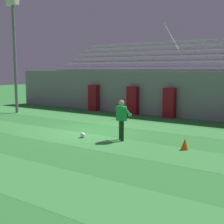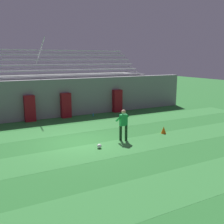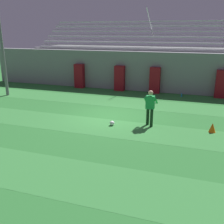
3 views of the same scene
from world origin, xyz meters
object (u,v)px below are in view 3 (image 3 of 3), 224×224
at_px(padding_pillar_gate_left, 120,78).
at_px(soccer_ball, 112,123).
at_px(padding_pillar_far_left, 79,76).
at_px(padding_pillar_far_right, 221,84).
at_px(padding_pillar_gate_right, 155,80).
at_px(water_bottle, 182,95).
at_px(goalkeeper, 150,106).
at_px(traffic_cone, 212,128).

height_order(padding_pillar_gate_left, soccer_ball, padding_pillar_gate_left).
xyz_separation_m(padding_pillar_gate_left, soccer_ball, (1.84, -7.25, -0.79)).
distance_m(padding_pillar_far_left, soccer_ball, 8.87).
bearing_deg(padding_pillar_far_right, soccer_ball, -124.83).
height_order(padding_pillar_gate_right, padding_pillar_far_right, same).
height_order(soccer_ball, water_bottle, water_bottle).
height_order(padding_pillar_far_left, goalkeeper, padding_pillar_far_left).
distance_m(padding_pillar_gate_right, padding_pillar_far_right, 4.31).
xyz_separation_m(traffic_cone, water_bottle, (-1.73, 6.13, -0.09)).
height_order(padding_pillar_far_right, water_bottle, padding_pillar_far_right).
bearing_deg(padding_pillar_gate_left, padding_pillar_far_right, 0.00).
xyz_separation_m(padding_pillar_far_right, soccer_ball, (-5.04, -7.25, -0.79)).
distance_m(goalkeeper, water_bottle, 6.30).
bearing_deg(padding_pillar_far_left, padding_pillar_far_right, 0.00).
height_order(padding_pillar_gate_left, traffic_cone, padding_pillar_gate_left).
xyz_separation_m(padding_pillar_far_left, traffic_cone, (9.43, -6.69, -0.69)).
distance_m(padding_pillar_far_left, traffic_cone, 11.58).
bearing_deg(traffic_cone, water_bottle, 105.77).
xyz_separation_m(padding_pillar_far_right, water_bottle, (-2.39, -0.56, -0.78)).
bearing_deg(padding_pillar_gate_right, padding_pillar_gate_left, 180.00).
distance_m(padding_pillar_far_right, soccer_ball, 8.87).
height_order(padding_pillar_gate_right, padding_pillar_far_left, same).
relative_size(padding_pillar_gate_left, soccer_ball, 8.18).
relative_size(padding_pillar_far_left, traffic_cone, 4.29).
bearing_deg(padding_pillar_gate_right, traffic_cone, -61.38).
xyz_separation_m(padding_pillar_far_left, goalkeeper, (6.69, -6.72, 0.05)).
relative_size(padding_pillar_gate_left, padding_pillar_gate_right, 1.00).
height_order(padding_pillar_gate_left, goalkeeper, padding_pillar_gate_left).
height_order(padding_pillar_gate_right, goalkeeper, padding_pillar_gate_right).
relative_size(goalkeeper, water_bottle, 6.96).
relative_size(padding_pillar_far_right, soccer_ball, 8.18).
distance_m(soccer_ball, traffic_cone, 4.42).
distance_m(padding_pillar_gate_left, water_bottle, 4.59).
relative_size(goalkeeper, soccer_ball, 7.59).
height_order(padding_pillar_far_right, traffic_cone, padding_pillar_far_right).
distance_m(goalkeeper, traffic_cone, 2.83).
xyz_separation_m(goalkeeper, traffic_cone, (2.73, 0.03, -0.74)).
xyz_separation_m(padding_pillar_gate_right, goalkeeper, (0.91, -6.72, 0.05)).
distance_m(padding_pillar_gate_right, padding_pillar_far_left, 5.78).
height_order(padding_pillar_far_left, water_bottle, padding_pillar_far_left).
relative_size(soccer_ball, traffic_cone, 0.52).
bearing_deg(goalkeeper, padding_pillar_far_left, 134.90).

